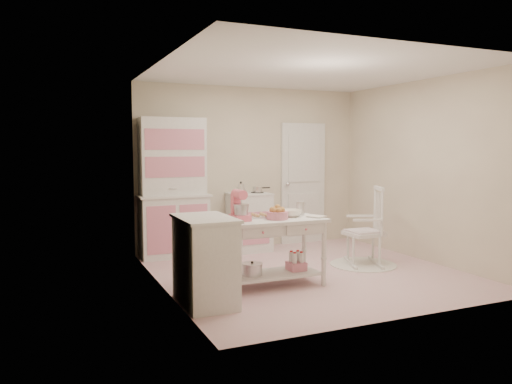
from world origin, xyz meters
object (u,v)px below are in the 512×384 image
hutch (173,187)px  stand_mixer (240,206)px  bread_basket (277,215)px  rocking_chair (364,226)px  stove (249,222)px  work_table (274,252)px  base_cabinet (205,261)px

hutch → stand_mixer: bearing=-82.5°
stand_mixer → bread_basket: 0.46m
stand_mixer → hutch: bearing=93.6°
hutch → rocking_chair: (2.28, -1.59, -0.49)m
stove → work_table: (-0.52, -1.98, -0.06)m
stove → work_table: stove is taller
hutch → base_cabinet: (-0.27, -2.37, -0.58)m
work_table → stove: bearing=75.4°
base_cabinet → bread_basket: 1.09m
hutch → work_table: bearing=-71.4°
base_cabinet → stand_mixer: bearing=33.6°
base_cabinet → rocking_chair: rocking_chair is taller
base_cabinet → stand_mixer: stand_mixer is taller
hutch → rocking_chair: bearing=-34.9°
base_cabinet → work_table: (0.96, 0.34, -0.06)m
hutch → stove: hutch is taller
base_cabinet → stand_mixer: 0.82m
base_cabinet → bread_basket: size_ratio=3.68×
rocking_chair → work_table: bearing=-143.1°
stand_mixer → bread_basket: bearing=-13.0°
hutch → work_table: hutch is taller
hutch → work_table: size_ratio=1.73×
base_cabinet → work_table: 1.01m
hutch → bread_basket: size_ratio=8.32×
hutch → work_table: (0.68, -2.03, -0.64)m
stove → rocking_chair: rocking_chair is taller
stove → work_table: 2.05m
stove → base_cabinet: same height
stove → rocking_chair: size_ratio=0.84×
stove → bread_basket: 2.13m
hutch → stove: (1.20, -0.05, -0.58)m
stove → bread_basket: size_ratio=3.68×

